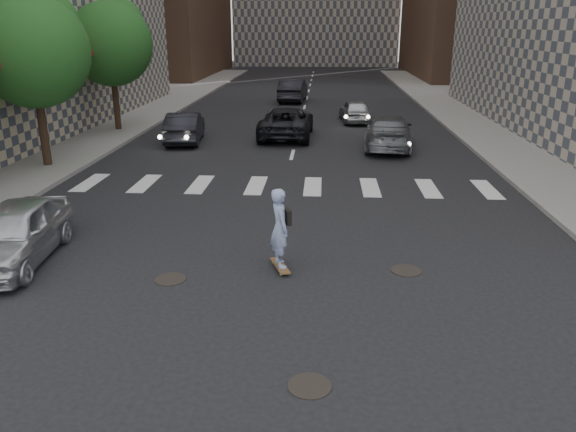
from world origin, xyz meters
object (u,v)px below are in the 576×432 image
traffic_car_c (287,122)px  silver_sedan (14,233)px  skateboarder (280,228)px  traffic_car_d (355,111)px  traffic_car_e (293,90)px  tree_c (112,40)px  traffic_car_b (389,132)px  traffic_car_a (185,127)px  tree_b (34,45)px

traffic_car_c → silver_sedan: bearing=72.7°
skateboarder → traffic_car_c: bearing=73.1°
traffic_car_d → traffic_car_e: 10.00m
tree_c → silver_sedan: (3.54, -17.14, -3.93)m
silver_sedan → traffic_car_c: bearing=66.1°
traffic_car_d → traffic_car_e: (-4.10, 9.12, 0.15)m
tree_c → traffic_car_c: size_ratio=1.23×
tree_c → traffic_car_e: size_ratio=1.34×
traffic_car_c → tree_c: bearing=-5.9°
skateboarder → traffic_car_b: (3.90, 13.73, -0.28)m
silver_sedan → tree_c: bearing=96.5°
traffic_car_a → traffic_car_e: 16.09m
tree_b → traffic_car_d: (12.59, 11.75, -3.99)m
skateboarder → traffic_car_a: bearing=91.2°
traffic_car_a → tree_c: bearing=-39.2°
silver_sedan → traffic_car_c: traffic_car_c is taller
traffic_car_c → traffic_car_d: (3.65, 4.88, -0.09)m
traffic_car_d → traffic_car_e: size_ratio=0.78×
tree_b → traffic_car_c: (8.94, 6.86, -3.90)m
skateboarder → tree_b: bearing=116.7°
tree_b → skateboarder: 13.98m
traffic_car_e → tree_c: bearing=60.1°
traffic_car_a → traffic_car_b: size_ratio=0.85×
skateboarder → traffic_car_e: skateboarder is taller
traffic_car_b → traffic_car_d: size_ratio=1.32×
tree_c → traffic_car_d: bearing=16.6°
tree_b → silver_sedan: size_ratio=1.57×
silver_sedan → traffic_car_b: 17.04m
traffic_car_c → tree_b: bearing=38.9°
traffic_car_a → traffic_car_c: bearing=-169.5°
tree_b → traffic_car_d: 17.68m
tree_b → traffic_car_e: size_ratio=1.34×
tree_b → tree_c: size_ratio=1.00×
traffic_car_b → traffic_car_c: 5.36m
traffic_car_c → traffic_car_b: bearing=155.3°
skateboarder → traffic_car_d: bearing=62.4°
traffic_car_a → traffic_car_d: (8.45, 6.37, -0.06)m
traffic_car_d → tree_b: bearing=37.9°
traffic_car_e → traffic_car_b: bearing=111.4°
traffic_car_a → traffic_car_b: bearing=168.1°
silver_sedan → traffic_car_b: traffic_car_b is taller
tree_b → traffic_car_e: (8.49, 20.86, -3.83)m
tree_c → traffic_car_c: bearing=-7.2°
skateboarder → traffic_car_c: size_ratio=0.36×
tree_b → tree_c: bearing=90.0°
silver_sedan → traffic_car_e: 30.41m
tree_b → traffic_car_a: size_ratio=1.52×
skateboarder → tree_c: bearing=99.6°
traffic_car_a → silver_sedan: bearing=80.9°
tree_b → silver_sedan: tree_b is taller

